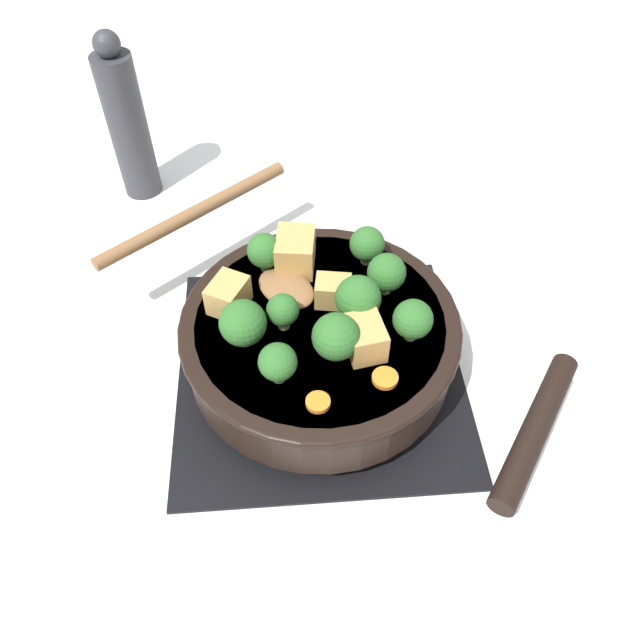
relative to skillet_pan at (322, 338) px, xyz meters
name	(u,v)px	position (x,y,z in m)	size (l,w,h in m)	color
ground_plane	(320,371)	(0.00, 0.00, -0.06)	(2.40, 2.40, 0.00)	white
front_burner_grate	(320,365)	(0.00, 0.00, -0.05)	(0.31, 0.31, 0.03)	black
skillet_pan	(322,338)	(0.00, 0.00, 0.00)	(0.35, 0.39, 0.06)	black
wooden_spoon	(229,241)	(-0.12, -0.09, 0.03)	(0.26, 0.25, 0.02)	brown
tofu_cube_center_large	(365,338)	(0.04, 0.04, 0.04)	(0.04, 0.03, 0.03)	tan
tofu_cube_near_handle	(228,295)	(-0.03, -0.09, 0.04)	(0.04, 0.03, 0.03)	tan
tofu_cube_east_chunk	(333,291)	(-0.03, 0.01, 0.04)	(0.04, 0.03, 0.03)	tan
tofu_cube_west_chunk	(295,252)	(-0.08, -0.02, 0.05)	(0.05, 0.04, 0.04)	tan
broccoli_floret_near_spoon	(243,323)	(0.02, -0.08, 0.06)	(0.05, 0.05, 0.05)	#709956
broccoli_floret_center_top	(387,273)	(-0.04, 0.07, 0.05)	(0.04, 0.04, 0.05)	#709956
broccoli_floret_east_rim	(367,244)	(-0.08, 0.05, 0.05)	(0.04, 0.04, 0.05)	#709956
broccoli_floret_west_rim	(336,337)	(0.05, 0.01, 0.06)	(0.05, 0.05, 0.05)	#709956
broccoli_floret_north_edge	(358,295)	(-0.01, 0.04, 0.06)	(0.05, 0.05, 0.05)	#709956
broccoli_floret_south_cluster	(413,320)	(0.03, 0.08, 0.05)	(0.04, 0.04, 0.05)	#709956
broccoli_floret_mid_floret	(278,362)	(0.07, -0.05, 0.05)	(0.04, 0.04, 0.04)	#709956
broccoli_floret_small_inner	(283,310)	(0.00, -0.04, 0.05)	(0.03, 0.03, 0.04)	#709956
broccoli_floret_tall_stem	(265,251)	(-0.08, -0.05, 0.05)	(0.04, 0.04, 0.04)	#709956
carrot_slice_orange_thin	(385,378)	(0.08, 0.05, 0.03)	(0.02, 0.02, 0.01)	orange
carrot_slice_near_center	(318,402)	(0.10, -0.01, 0.03)	(0.02, 0.02, 0.01)	orange
pepper_mill	(127,123)	(-0.35, -0.23, 0.05)	(0.05, 0.05, 0.23)	#333338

